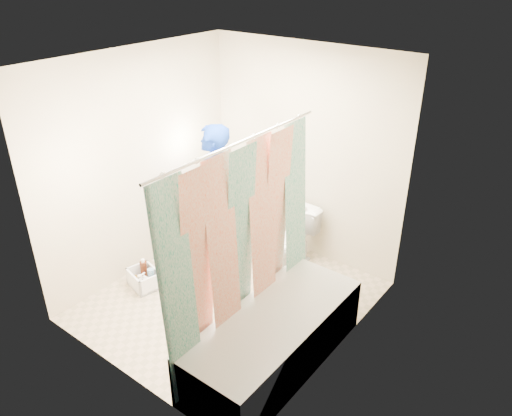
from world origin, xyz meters
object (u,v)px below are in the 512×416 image
Objects in this scene: bathtub at (274,338)px; cleaning_caddy at (145,280)px; plumber at (213,198)px; toilet at (291,241)px.

cleaning_caddy is (-1.72, 0.05, -0.18)m from bathtub.
bathtub is 1.75m from plumber.
bathtub is 1.73m from cleaning_caddy.
bathtub is 1.50m from toilet.
toilet is (-0.71, 1.32, 0.07)m from bathtub.
cleaning_caddy is (-0.30, -0.80, -0.73)m from plumber.
cleaning_caddy is at bearing 178.37° from bathtub.
plumber is 1.13m from cleaning_caddy.
toilet is at bearing 118.49° from bathtub.
plumber is at bearing 149.18° from bathtub.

